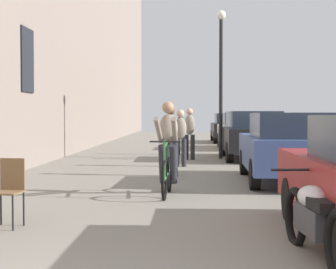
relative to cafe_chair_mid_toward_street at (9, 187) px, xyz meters
The scene contains 12 objects.
cafe_chair_mid_toward_street is the anchor object (origin of this frame).
cyclist_on_bicycle 3.60m from the cafe_chair_mid_toward_street, 56.90° to the left, with size 0.52×1.76×1.74m.
pedestrian_near 6.42m from the cafe_chair_mid_toward_street, 72.56° to the left, with size 0.35×0.25×1.68m.
pedestrian_mid 8.77m from the cafe_chair_mid_toward_street, 76.00° to the left, with size 0.34×0.24×1.60m.
pedestrian_far 11.18m from the cafe_chair_mid_toward_street, 77.69° to the left, with size 0.37×0.28×1.67m.
pedestrian_furthest 13.34m from the cafe_chair_mid_toward_street, 81.02° to the left, with size 0.35×0.25×1.65m.
street_lamp 12.18m from the cafe_chair_mid_toward_street, 73.31° to the left, with size 0.32×0.32×4.90m.
parked_car_second 6.67m from the cafe_chair_mid_toward_street, 47.89° to the left, with size 1.88×4.27×1.50m.
parked_car_third 12.00m from the cafe_chair_mid_toward_street, 68.48° to the left, with size 1.92×4.44×1.57m.
parked_car_fourth 17.45m from the cafe_chair_mid_toward_street, 74.78° to the left, with size 1.87×4.35×1.54m.
parked_car_fifth 22.64m from the cafe_chair_mid_toward_street, 78.56° to the left, with size 1.83×4.29×1.52m.
parked_motorcycle 3.95m from the cafe_chair_mid_toward_street, 23.25° to the right, with size 0.62×2.15×0.92m.
Camera 1 is at (1.08, -3.00, 1.47)m, focal length 59.86 mm.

